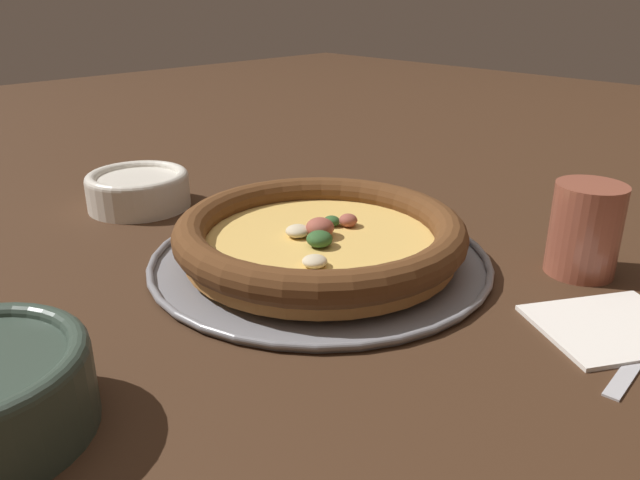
# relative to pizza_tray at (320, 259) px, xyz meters

# --- Properties ---
(ground_plane) EXTENTS (3.00, 3.00, 0.00)m
(ground_plane) POSITION_rel_pizza_tray_xyz_m (0.00, 0.00, -0.00)
(ground_plane) COLOR #3D2616
(pizza_tray) EXTENTS (0.35, 0.35, 0.01)m
(pizza_tray) POSITION_rel_pizza_tray_xyz_m (0.00, 0.00, 0.00)
(pizza_tray) COLOR gray
(pizza_tray) RESTS_ON ground_plane
(pizza) EXTENTS (0.30, 0.30, 0.04)m
(pizza) POSITION_rel_pizza_tray_xyz_m (0.00, 0.00, 0.03)
(pizza) COLOR #A86B33
(pizza) RESTS_ON pizza_tray
(bowl_near) EXTENTS (0.13, 0.13, 0.05)m
(bowl_near) POSITION_rel_pizza_tray_xyz_m (0.04, -0.29, 0.02)
(bowl_near) COLOR silver
(bowl_near) RESTS_ON ground_plane
(drinking_cup) EXTENTS (0.07, 0.07, 0.09)m
(drinking_cup) POSITION_rel_pizza_tray_xyz_m (-0.17, 0.20, 0.04)
(drinking_cup) COLOR brown
(drinking_cup) RESTS_ON ground_plane
(napkin) EXTENTS (0.16, 0.15, 0.01)m
(napkin) POSITION_rel_pizza_tray_xyz_m (-0.08, 0.27, -0.00)
(napkin) COLOR white
(napkin) RESTS_ON ground_plane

